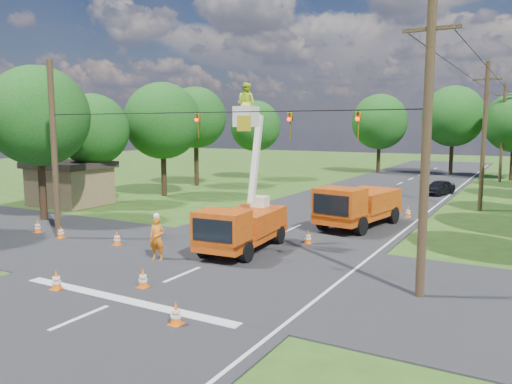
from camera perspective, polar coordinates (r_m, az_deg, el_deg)
The scene contains 31 objects.
ground at distance 37.24m, azimuth 10.77°, elevation -1.43°, with size 140.00×140.00×0.00m, color #2E4A16.
road_main at distance 37.24m, azimuth 10.77°, elevation -1.43°, with size 12.00×100.00×0.06m, color black.
road_cross at distance 21.31m, azimuth -5.08°, elevation -8.12°, with size 56.00×10.00×0.07m, color black.
stop_bar at distance 17.48m, azimuth -14.97°, elevation -11.93°, with size 9.00×0.45×0.02m, color silver.
edge_line at distance 35.88m, azimuth 19.27°, elevation -2.06°, with size 0.12×90.00×0.02m, color silver.
bucket_truck at distance 22.89m, azimuth -1.59°, elevation -2.71°, with size 2.71×6.00×7.69m.
second_truck at distance 28.82m, azimuth 11.52°, elevation -1.50°, with size 3.44×6.86×2.46m.
ground_worker at distance 21.93m, azimuth -11.25°, elevation -5.21°, with size 0.70×0.46×1.92m, color orange.
distant_car at distance 44.37m, azimuth 20.18°, elevation 0.49°, with size 1.47×3.65×1.24m, color black.
traffic_cone_0 at distance 19.16m, azimuth -21.86°, elevation -9.36°, with size 0.38×0.38×0.71m.
traffic_cone_1 at distance 15.05m, azimuth -9.15°, elevation -13.57°, with size 0.38×0.38×0.71m.
traffic_cone_2 at distance 24.58m, azimuth 5.95°, elevation -5.14°, with size 0.38×0.38×0.71m.
traffic_cone_3 at distance 28.31m, azimuth 11.94°, elevation -3.57°, with size 0.38×0.38×0.71m.
traffic_cone_4 at distance 25.07m, azimuth -15.59°, elevation -5.13°, with size 0.38×0.38×0.71m.
traffic_cone_5 at distance 27.51m, azimuth -21.43°, elevation -4.26°, with size 0.38×0.38×0.71m.
traffic_cone_6 at distance 29.38m, azimuth -23.69°, elevation -3.65°, with size 0.38×0.38×0.71m.
traffic_cone_7 at distance 32.84m, azimuth 16.99°, elevation -2.20°, with size 0.38×0.38×0.71m.
traffic_cone_8 at distance 18.47m, azimuth -12.79°, elevation -9.62°, with size 0.38×0.38×0.71m.
pole_right_near at distance 17.20m, azimuth 18.87°, elevation 4.99°, with size 1.80×0.30×10.00m.
pole_right_mid at distance 37.03m, azimuth 24.61°, elevation 5.91°, with size 1.80×0.30×10.00m.
pole_right_far at distance 56.98m, azimuth 26.35°, elevation 6.17°, with size 1.80×0.30×10.00m.
pole_left at distance 27.09m, azimuth -22.07°, elevation 4.38°, with size 0.30×0.30×9.00m.
signal_span at distance 19.34m, azimuth 0.20°, elevation 7.93°, with size 18.00×0.29×1.07m.
shed at distance 38.93m, azimuth -20.51°, elevation 1.02°, with size 5.50×4.50×3.15m.
tree_left_b at distance 32.85m, azimuth -23.62°, elevation 7.93°, with size 6.00×6.00×9.32m.
tree_left_c at distance 38.24m, azimuth -18.17°, elevation 6.75°, with size 5.20×5.20×8.06m.
tree_left_d at distance 41.56m, azimuth -10.63°, elevation 7.98°, with size 6.20×6.20×9.24m.
tree_left_e at distance 48.19m, azimuth -6.91°, elevation 8.43°, with size 5.80×5.80×9.41m.
tree_left_f at distance 53.83m, azimuth -0.07°, elevation 7.54°, with size 5.40×5.40×8.40m.
tree_far_a at distance 62.16m, azimuth 13.95°, elevation 7.79°, with size 6.60×6.60×9.50m.
tree_far_b at distance 62.50m, azimuth 21.62°, elevation 8.05°, with size 7.00×7.00×10.32m.
Camera 1 is at (11.64, -14.89, 5.78)m, focal length 35.00 mm.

